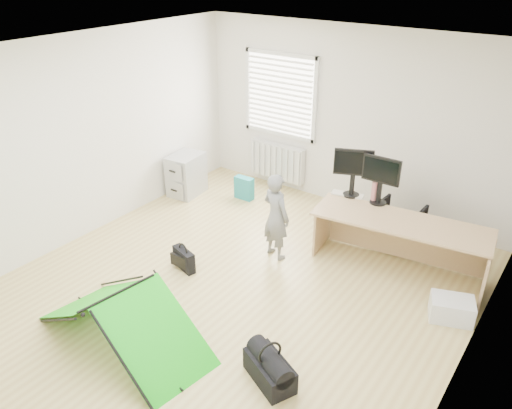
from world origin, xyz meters
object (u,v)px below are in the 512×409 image
Objects in this scene: filing_cabinet at (186,174)px; person at (276,216)px; kite at (121,317)px; storage_crate at (452,309)px; monitor_right at (380,186)px; laptop_bag at (184,259)px; monitor_left at (353,179)px; duffel_bag at (270,371)px; office_chair at (397,223)px; thermos at (374,192)px; desk at (397,246)px.

person reaches higher than filing_cabinet.
storage_crate is (2.62, 2.31, -0.18)m from kite.
monitor_right is at bearing 75.16° from kite.
laptop_bag is at bearing -161.71° from storage_crate.
monitor_left reaches higher than duffel_bag.
monitor_left reaches higher than laptop_bag.
monitor_left is at bearing 40.92° from office_chair.
person reaches higher than storage_crate.
monitor_left reaches higher than storage_crate.
laptop_bag is at bearing 51.71° from office_chair.
kite is at bearing -131.42° from monitor_left.
duffel_bag is (1.52, 0.43, -0.18)m from kite.
kite reaches higher than office_chair.
duffel_bag is (-1.10, -1.87, -0.01)m from storage_crate.
filing_cabinet is at bearing -3.56° from person.
filing_cabinet is 3.26m from monitor_right.
person is at bearing 50.74° from office_chair.
monitor_right is 0.12m from thermos.
desk is 1.79× the size of person.
filing_cabinet is 2.19m from laptop_bag.
monitor_left is 0.32m from thermos.
desk is 2.64m from laptop_bag.
desk is 3.62m from filing_cabinet.
filing_cabinet reaches higher than kite.
filing_cabinet is at bearing 159.22° from monitor_left.
monitor_right is at bearing -3.88° from filing_cabinet.
storage_crate is 2.18m from duffel_bag.
laptop_bag is at bearing 115.15° from kite.
monitor_right is 1.35m from person.
monitor_right is at bearing 138.86° from desk.
office_chair is at bearing 60.90° from thermos.
thermos is at bearing -122.21° from person.
storage_crate is at bearing 50.19° from kite.
person is 2.19m from duffel_bag.
office_chair is at bearing 115.03° from duffel_bag.
office_chair is (-0.26, 0.70, -0.08)m from desk.
filing_cabinet reaches higher than duffel_bag.
person is 2.14× the size of duffel_bag.
monitor_right is 0.25× the size of kite.
desk is 7.72× the size of thermos.
thermos is 1.71m from storage_crate.
duffel_bag is (0.23, -2.68, -0.73)m from thermos.
office_chair is at bearing 64.77° from laptop_bag.
monitor_right is at bearing -124.78° from person.
filing_cabinet is at bearing 168.13° from duffel_bag.
storage_crate is at bearing -32.09° from monitor_right.
storage_crate is at bearing 84.47° from duffel_bag.
person reaches higher than desk.
thermos is 0.50× the size of duffel_bag.
office_chair is (0.53, 0.42, -0.67)m from monitor_left.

